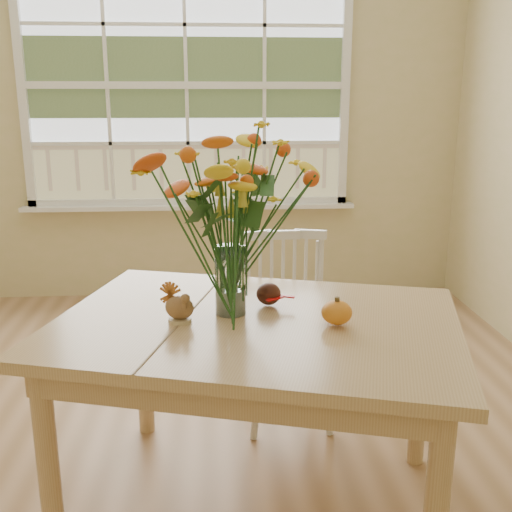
{
  "coord_description": "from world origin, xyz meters",
  "views": [
    {
      "loc": [
        0.18,
        -2.18,
        1.46
      ],
      "look_at": [
        0.32,
        -0.24,
        0.95
      ],
      "focal_mm": 42.0,
      "sensor_mm": 36.0,
      "label": 1
    }
  ],
  "objects": [
    {
      "name": "flower_vase",
      "position": [
        0.23,
        -0.19,
        1.09
      ],
      "size": [
        0.51,
        0.51,
        0.6
      ],
      "color": "white",
      "rests_on": "dining_table"
    },
    {
      "name": "dark_gourd",
      "position": [
        0.37,
        -0.12,
        0.77
      ],
      "size": [
        0.12,
        0.09,
        0.08
      ],
      "color": "#38160F",
      "rests_on": "dining_table"
    },
    {
      "name": "pumpkin",
      "position": [
        0.58,
        -0.33,
        0.77
      ],
      "size": [
        0.1,
        0.1,
        0.08
      ],
      "primitive_type": "ellipsoid",
      "color": "#CC5D18",
      "rests_on": "dining_table"
    },
    {
      "name": "turkey_figurine",
      "position": [
        0.06,
        -0.26,
        0.78
      ],
      "size": [
        0.12,
        0.1,
        0.12
      ],
      "rotation": [
        0.0,
        0.0,
        -0.34
      ],
      "color": "#CCB78C",
      "rests_on": "dining_table"
    },
    {
      "name": "windsor_chair",
      "position": [
        0.5,
        0.41,
        0.48
      ],
      "size": [
        0.41,
        0.39,
        0.85
      ],
      "rotation": [
        0.0,
        0.0,
        0.04
      ],
      "color": "white",
      "rests_on": "floor"
    },
    {
      "name": "floor",
      "position": [
        0.0,
        0.0,
        -0.01
      ],
      "size": [
        4.0,
        4.5,
        0.01
      ],
      "primitive_type": "cube",
      "color": "#98704A",
      "rests_on": "ground"
    },
    {
      "name": "wall_back",
      "position": [
        0.0,
        2.25,
        1.35
      ],
      "size": [
        4.0,
        0.02,
        2.7
      ],
      "primitive_type": "cube",
      "color": "#CCC182",
      "rests_on": "floor"
    },
    {
      "name": "dining_table",
      "position": [
        0.32,
        -0.26,
        0.64
      ],
      "size": [
        1.57,
        1.31,
        0.73
      ],
      "rotation": [
        0.0,
        0.0,
        -0.28
      ],
      "color": "tan",
      "rests_on": "floor"
    },
    {
      "name": "window",
      "position": [
        0.0,
        2.21,
        1.53
      ],
      "size": [
        2.42,
        0.12,
        1.74
      ],
      "color": "silver",
      "rests_on": "wall_back"
    }
  ]
}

